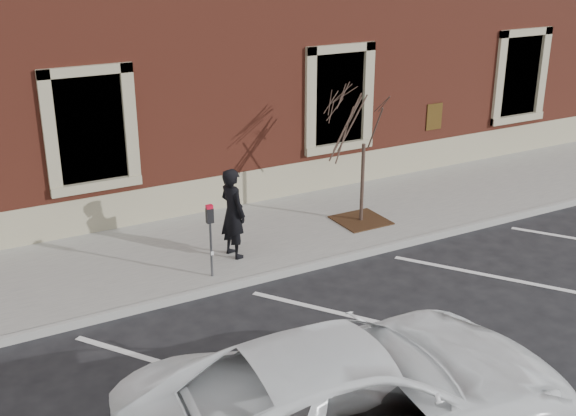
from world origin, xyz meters
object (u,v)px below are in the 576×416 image
parking_meter (210,227)px  sapling (365,122)px  man (233,213)px  white_truck (357,398)px

parking_meter → sapling: (3.99, 0.94, 1.27)m
sapling → parking_meter: bearing=-166.8°
man → sapling: (3.25, 0.30, 1.35)m
man → parking_meter: bearing=120.0°
man → parking_meter: man is taller
parking_meter → white_truck: white_truck is taller
parking_meter → white_truck: 5.22m
man → parking_meter: 0.99m
man → sapling: 3.53m
parking_meter → man: bearing=62.4°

